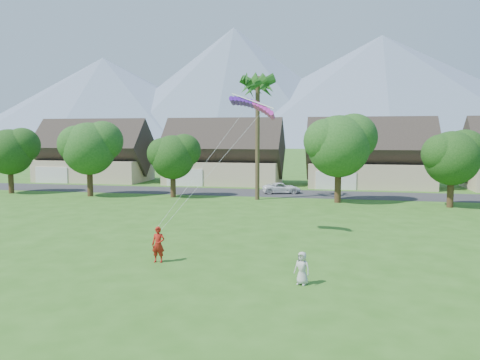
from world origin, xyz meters
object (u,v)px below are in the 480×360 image
(parked_car, at_px, (282,188))
(parafoil_kite, at_px, (254,104))
(kite_flyer, at_px, (158,245))
(watcher, at_px, (302,268))

(parked_car, height_order, parafoil_kite, parafoil_kite)
(parked_car, distance_m, parafoil_kite, 24.16)
(kite_flyer, bearing_deg, parked_car, 81.72)
(parafoil_kite, bearing_deg, parked_car, 95.09)
(kite_flyer, bearing_deg, watcher, -18.43)
(watcher, xyz_separation_m, parked_car, (-4.55, 31.83, -0.14))
(parked_car, bearing_deg, watcher, 172.30)
(parked_car, bearing_deg, kite_flyer, 158.43)
(watcher, distance_m, parked_car, 32.15)
(watcher, height_order, parafoil_kite, parafoil_kite)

